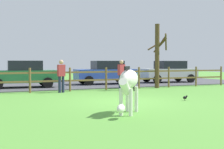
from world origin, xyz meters
TOP-DOWN VIEW (x-y plane):
  - ground_plane at (0.00, 0.00)m, footprint 60.00×60.00m
  - parking_asphalt at (0.00, 9.30)m, footprint 28.00×7.40m
  - paddock_fence at (-0.69, 5.00)m, footprint 20.72×0.11m
  - bare_tree at (4.65, 4.94)m, footprint 1.16×1.37m
  - zebra at (-1.31, -2.72)m, footprint 1.42×1.57m
  - crow_on_grass at (2.26, -0.77)m, footprint 0.21×0.10m
  - parked_car_silver at (7.85, 8.39)m, footprint 4.13×2.15m
  - parked_car_blue at (2.91, 8.60)m, footprint 4.14×2.18m
  - parked_car_green at (-2.63, 7.98)m, footprint 4.12×2.14m
  - visitor_left_of_tree at (1.96, 4.31)m, footprint 0.40×0.29m
  - visitor_right_of_tree at (-1.29, 4.52)m, footprint 0.38×0.25m

SIDE VIEW (x-z plane):
  - ground_plane at x=0.00m, z-range 0.00..0.00m
  - parking_asphalt at x=0.00m, z-range 0.00..0.05m
  - crow_on_grass at x=2.26m, z-range 0.02..0.23m
  - paddock_fence at x=-0.69m, z-range 0.09..1.33m
  - parked_car_silver at x=7.85m, z-range 0.06..1.62m
  - parked_car_blue at x=2.91m, z-range 0.06..1.62m
  - parked_car_green at x=-2.63m, z-range 0.06..1.62m
  - visitor_left_of_tree at x=1.96m, z-range 0.09..1.73m
  - visitor_right_of_tree at x=-1.29m, z-range 0.09..1.73m
  - zebra at x=-1.31m, z-range 0.22..1.63m
  - bare_tree at x=4.65m, z-range 0.09..3.85m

